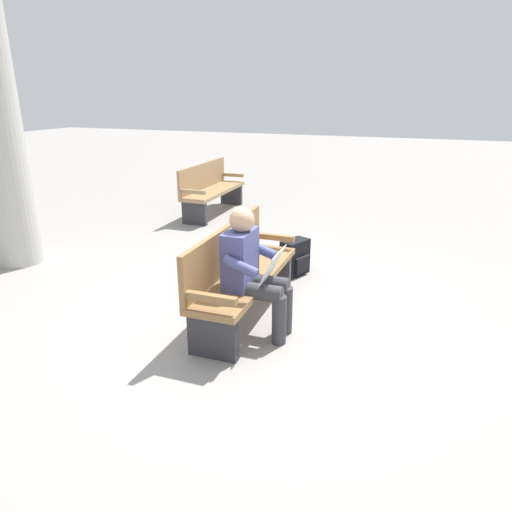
{
  "coord_description": "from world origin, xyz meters",
  "views": [
    {
      "loc": [
        3.8,
        1.53,
        2.1
      ],
      "look_at": [
        0.15,
        0.15,
        0.7
      ],
      "focal_mm": 32.14,
      "sensor_mm": 36.0,
      "label": 1
    }
  ],
  "objects_px": {
    "bench_near": "(240,272)",
    "bench_far": "(211,188)",
    "person_seated": "(252,269)",
    "backpack": "(295,258)"
  },
  "relations": [
    {
      "from": "person_seated",
      "to": "bench_far",
      "type": "height_order",
      "value": "person_seated"
    },
    {
      "from": "bench_near",
      "to": "person_seated",
      "type": "xyz_separation_m",
      "value": [
        0.29,
        0.24,
        0.17
      ]
    },
    {
      "from": "backpack",
      "to": "bench_far",
      "type": "bearing_deg",
      "value": -135.84
    },
    {
      "from": "backpack",
      "to": "person_seated",
      "type": "bearing_deg",
      "value": 1.17
    },
    {
      "from": "person_seated",
      "to": "bench_far",
      "type": "relative_size",
      "value": 0.65
    },
    {
      "from": "bench_near",
      "to": "person_seated",
      "type": "height_order",
      "value": "person_seated"
    },
    {
      "from": "bench_near",
      "to": "bench_far",
      "type": "relative_size",
      "value": 1.0
    },
    {
      "from": "backpack",
      "to": "bench_far",
      "type": "distance_m",
      "value": 3.27
    },
    {
      "from": "bench_near",
      "to": "backpack",
      "type": "distance_m",
      "value": 1.28
    },
    {
      "from": "person_seated",
      "to": "bench_near",
      "type": "bearing_deg",
      "value": -141.36
    }
  ]
}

